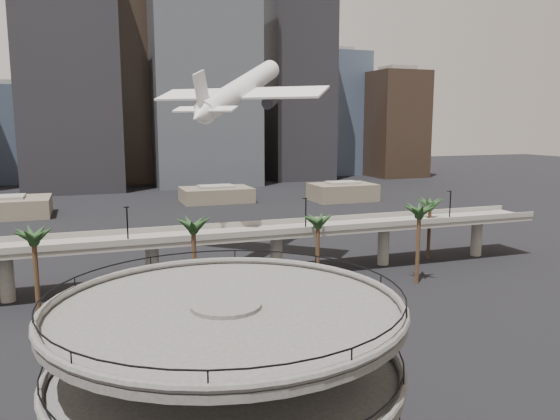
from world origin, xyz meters
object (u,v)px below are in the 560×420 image
object	(u,v)px
car_a	(195,372)
parking_ramp	(227,401)
airborne_jet	(241,90)
car_b	(368,368)
overpass	(216,240)

from	to	relation	value
car_a	parking_ramp	bearing A→B (deg)	-177.27
airborne_jet	car_b	distance (m)	62.36
parking_ramp	car_a	size ratio (longest dim) A/B	5.28
parking_ramp	car_a	bearing A→B (deg)	84.42
airborne_jet	car_a	world-z (taller)	airborne_jet
overpass	car_b	world-z (taller)	overpass
overpass	car_a	distance (m)	37.52
overpass	airborne_jet	distance (m)	30.09
parking_ramp	car_b	distance (m)	28.87
parking_ramp	airborne_jet	world-z (taller)	airborne_jet
parking_ramp	car_b	bearing A→B (deg)	41.90
overpass	airborne_jet	size ratio (longest dim) A/B	4.15
parking_ramp	airborne_jet	xyz separation A→B (m)	(21.13, 71.30, 23.74)
parking_ramp	car_a	world-z (taller)	parking_ramp
parking_ramp	car_a	distance (m)	25.45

